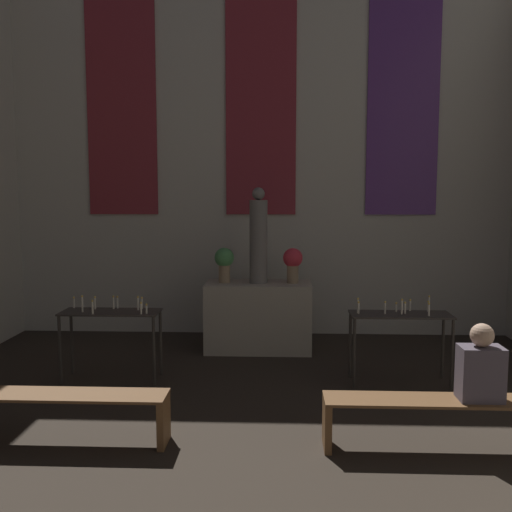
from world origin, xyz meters
name	(u,v)px	position (x,y,z in m)	size (l,w,h in m)	color
wall_back	(261,143)	(0.00, 11.71, 2.95)	(7.82, 0.16, 5.84)	beige
altar	(258,316)	(0.00, 10.70, 0.48)	(1.46, 0.72, 0.95)	#ADA38E
statue	(258,238)	(0.00, 10.70, 1.57)	(0.25, 0.25, 1.32)	slate
flower_vase_left	(224,261)	(-0.48, 10.70, 1.25)	(0.27, 0.27, 0.49)	#937A5B
flower_vase_right	(293,262)	(0.48, 10.70, 1.25)	(0.27, 0.27, 0.49)	#937A5B
candle_rack_left	(111,321)	(-1.68, 9.35, 0.70)	(1.15, 0.43, 1.01)	#332D28
candle_rack_right	(400,324)	(1.68, 9.35, 0.70)	(1.15, 0.43, 1.00)	#332D28
pew_back_left	(49,406)	(-1.72, 7.62, 0.33)	(2.08, 0.36, 0.45)	brown
pew_back_right	(446,412)	(1.72, 7.62, 0.33)	(2.08, 0.36, 0.45)	brown
person_seated	(481,367)	(2.00, 7.62, 0.73)	(0.36, 0.24, 0.66)	#564C56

